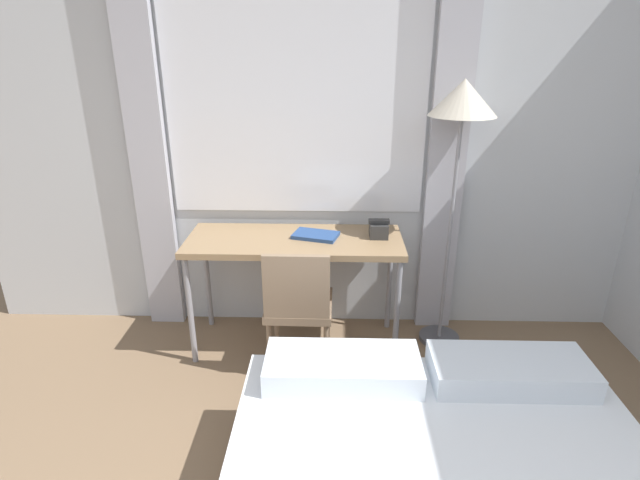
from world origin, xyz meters
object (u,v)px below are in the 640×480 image
at_px(desk, 295,248).
at_px(desk_chair, 298,302).
at_px(book, 316,235).
at_px(telephone, 379,229).
at_px(standing_lamp, 461,119).

xyz_separation_m(desk, desk_chair, (0.04, -0.29, -0.23)).
xyz_separation_m(desk, book, (0.13, 0.03, 0.08)).
xyz_separation_m(desk, telephone, (0.53, 0.04, 0.12)).
height_order(desk_chair, book, desk_chair).
relative_size(desk_chair, telephone, 6.20).
relative_size(standing_lamp, telephone, 12.91).
height_order(telephone, book, telephone).
bearing_deg(standing_lamp, book, -177.18).
bearing_deg(book, standing_lamp, 2.82).
bearing_deg(telephone, standing_lamp, 3.03).
height_order(desk_chair, standing_lamp, standing_lamp).
distance_m(desk_chair, book, 0.45).
xyz_separation_m(desk_chair, telephone, (0.49, 0.34, 0.35)).
xyz_separation_m(desk_chair, standing_lamp, (0.95, 0.36, 1.03)).
bearing_deg(desk_chair, telephone, 34.93).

